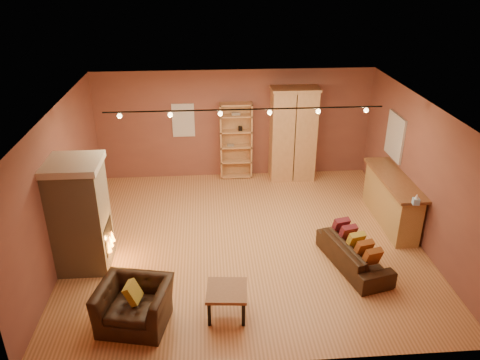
{
  "coord_description": "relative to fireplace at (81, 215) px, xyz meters",
  "views": [
    {
      "loc": [
        -0.73,
        -8.13,
        5.25
      ],
      "look_at": [
        -0.09,
        0.2,
        1.27
      ],
      "focal_mm": 35.0,
      "sensor_mm": 36.0,
      "label": 1
    }
  ],
  "objects": [
    {
      "name": "right_window",
      "position": [
        6.51,
        2.0,
        0.59
      ],
      "size": [
        0.05,
        0.9,
        1.0
      ],
      "primitive_type": "cube",
      "color": "silver",
      "rests_on": "right_wall"
    },
    {
      "name": "ceiling",
      "position": [
        3.04,
        0.6,
        1.74
      ],
      "size": [
        7.0,
        7.0,
        0.0
      ],
      "primitive_type": "plane",
      "rotation": [
        3.14,
        0.0,
        0.0
      ],
      "color": "brown",
      "rests_on": "back_wall"
    },
    {
      "name": "armchair",
      "position": [
        1.1,
        -1.67,
        -0.59
      ],
      "size": [
        1.21,
        0.92,
        0.95
      ],
      "rotation": [
        0.0,
        0.0,
        -0.22
      ],
      "color": "black",
      "rests_on": "floor"
    },
    {
      "name": "back_window",
      "position": [
        1.74,
        3.83,
        0.49
      ],
      "size": [
        0.56,
        0.04,
        0.86
      ],
      "primitive_type": "cube",
      "color": "silver",
      "rests_on": "back_wall"
    },
    {
      "name": "tissue_box",
      "position": [
        6.19,
        -0.08,
        0.1
      ],
      "size": [
        0.15,
        0.15,
        0.23
      ],
      "rotation": [
        0.0,
        0.0,
        -0.14
      ],
      "color": "#93C3EB",
      "rests_on": "bar_counter"
    },
    {
      "name": "right_wall",
      "position": [
        6.54,
        0.6,
        0.34
      ],
      "size": [
        0.02,
        6.5,
        2.8
      ],
      "primitive_type": "cube",
      "color": "brown",
      "rests_on": "floor"
    },
    {
      "name": "track_rail",
      "position": [
        3.04,
        0.8,
        1.63
      ],
      "size": [
        5.2,
        0.09,
        0.13
      ],
      "color": "black",
      "rests_on": "ceiling"
    },
    {
      "name": "left_wall",
      "position": [
        -0.46,
        0.6,
        0.34
      ],
      "size": [
        0.02,
        6.5,
        2.8
      ],
      "primitive_type": "cube",
      "color": "brown",
      "rests_on": "floor"
    },
    {
      "name": "back_wall",
      "position": [
        3.04,
        3.85,
        0.34
      ],
      "size": [
        7.0,
        0.02,
        2.8
      ],
      "primitive_type": "cube",
      "color": "brown",
      "rests_on": "floor"
    },
    {
      "name": "armoire",
      "position": [
        4.5,
        3.54,
        0.15
      ],
      "size": [
        1.19,
        0.67,
        2.41
      ],
      "color": "tan",
      "rests_on": "floor"
    },
    {
      "name": "fireplace",
      "position": [
        0.0,
        0.0,
        0.0
      ],
      "size": [
        1.01,
        0.98,
        2.12
      ],
      "color": "tan",
      "rests_on": "floor"
    },
    {
      "name": "bookcase",
      "position": [
        3.06,
        3.74,
        -0.04
      ],
      "size": [
        0.82,
        0.32,
        2.0
      ],
      "color": "tan",
      "rests_on": "floor"
    },
    {
      "name": "coffee_table",
      "position": [
        2.56,
        -1.57,
        -0.65
      ],
      "size": [
        0.7,
        0.7,
        0.49
      ],
      "rotation": [
        0.0,
        0.0,
        -0.09
      ],
      "color": "brown",
      "rests_on": "floor"
    },
    {
      "name": "loveseat",
      "position": [
        4.99,
        -0.44,
        -0.7
      ],
      "size": [
        0.92,
        1.81,
        0.74
      ],
      "rotation": [
        0.0,
        0.0,
        1.82
      ],
      "color": "black",
      "rests_on": "floor"
    },
    {
      "name": "floor",
      "position": [
        3.04,
        0.6,
        -1.06
      ],
      "size": [
        7.0,
        7.0,
        0.0
      ],
      "primitive_type": "plane",
      "color": "#AC6B3D",
      "rests_on": "ground"
    },
    {
      "name": "bar_counter",
      "position": [
        6.24,
        1.1,
        -0.52
      ],
      "size": [
        0.6,
        2.23,
        1.07
      ],
      "color": "tan",
      "rests_on": "floor"
    }
  ]
}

